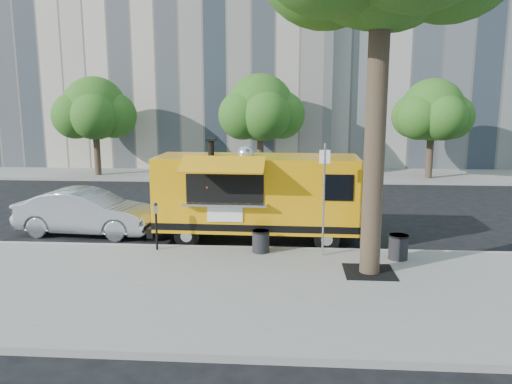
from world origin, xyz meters
TOP-DOWN VIEW (x-y plane):
  - ground at (0.00, 0.00)m, footprint 120.00×120.00m
  - sidewalk at (0.00, -4.00)m, footprint 60.00×6.00m
  - curb at (0.00, -0.93)m, footprint 60.00×0.14m
  - far_sidewalk at (0.00, 13.50)m, footprint 60.00×5.00m
  - building_mid at (12.00, 23.00)m, footprint 20.00×14.00m
  - tree_well at (2.60, -2.80)m, footprint 1.20×1.20m
  - far_tree_a at (-10.00, 12.30)m, footprint 3.42×3.42m
  - far_tree_b at (-1.00, 12.70)m, footprint 3.60×3.60m
  - far_tree_c at (8.00, 12.40)m, footprint 3.24×3.24m
  - sign_post at (1.55, -1.55)m, footprint 0.28×0.06m
  - parking_meter at (-3.00, -1.35)m, footprint 0.11×0.11m
  - food_truck at (-0.35, 0.17)m, footprint 6.32×2.94m
  - sedan at (-5.80, 0.63)m, footprint 4.51×1.91m
  - trash_bin_left at (-0.11, -1.37)m, footprint 0.50×0.50m
  - trash_bin_right at (3.50, -1.72)m, footprint 0.54×0.54m

SIDE VIEW (x-z plane):
  - ground at x=0.00m, z-range 0.00..0.00m
  - sidewalk at x=0.00m, z-range 0.00..0.15m
  - curb at x=0.00m, z-range -0.01..0.15m
  - far_sidewalk at x=0.00m, z-range 0.00..0.15m
  - tree_well at x=2.60m, z-range 0.14..0.17m
  - trash_bin_left at x=-0.11m, z-range 0.17..0.78m
  - trash_bin_right at x=3.50m, z-range 0.17..0.82m
  - sedan at x=-5.80m, z-range 0.00..1.45m
  - parking_meter at x=-3.00m, z-range 0.31..1.65m
  - food_truck at x=-0.35m, z-range -0.09..3.00m
  - sign_post at x=1.55m, z-range 0.35..3.35m
  - far_tree_c at x=8.00m, z-range 1.11..6.32m
  - far_tree_a at x=-10.00m, z-range 1.10..6.45m
  - far_tree_b at x=-1.00m, z-range 1.08..6.58m
  - building_mid at x=12.00m, z-range 0.00..20.00m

